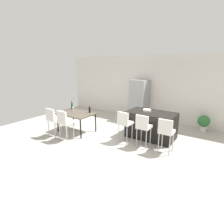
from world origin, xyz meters
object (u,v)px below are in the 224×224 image
at_px(bar_chair_right, 166,130).
at_px(wine_bottle_left, 72,106).
at_px(dining_chair_far, 65,121).
at_px(fruit_bowl, 147,110).
at_px(wine_bottle_end, 90,110).
at_px(refrigerator, 139,100).
at_px(bar_chair_middle, 143,126).
at_px(dining_table, 76,115).
at_px(potted_plant, 204,122).
at_px(bar_chair_left, 125,122).
at_px(dining_chair_near, 53,118).
at_px(kitchen_island, 151,125).
at_px(wine_glass_middle, 73,107).

bearing_deg(bar_chair_right, wine_bottle_left, 178.16).
distance_m(dining_chair_far, fruit_bowl, 2.83).
distance_m(wine_bottle_end, refrigerator, 2.57).
height_order(bar_chair_middle, dining_table, bar_chair_middle).
bearing_deg(bar_chair_right, dining_chair_far, -161.53).
distance_m(bar_chair_right, potted_plant, 2.63).
relative_size(refrigerator, potted_plant, 2.88).
bearing_deg(bar_chair_left, bar_chair_middle, -0.01).
bearing_deg(dining_chair_near, bar_chair_middle, 19.10).
bearing_deg(bar_chair_right, fruit_bowl, 138.09).
bearing_deg(dining_chair_near, bar_chair_left, 24.01).
distance_m(kitchen_island, bar_chair_left, 1.05).
bearing_deg(bar_chair_right, bar_chair_left, 180.00).
bearing_deg(dining_table, wine_bottle_left, 149.55).
relative_size(bar_chair_right, wine_glass_middle, 6.03).
bearing_deg(refrigerator, dining_chair_far, -105.14).
height_order(kitchen_island, potted_plant, kitchen_island).
relative_size(bar_chair_right, dining_chair_near, 1.00).
height_order(kitchen_island, dining_chair_near, dining_chair_near).
distance_m(bar_chair_middle, refrigerator, 2.91).
relative_size(bar_chair_right, dining_chair_far, 1.00).
bearing_deg(dining_table, wine_bottle_end, 38.24).
bearing_deg(wine_bottle_left, potted_plant, 27.90).
distance_m(bar_chair_middle, wine_glass_middle, 3.04).
xyz_separation_m(dining_chair_far, refrigerator, (0.96, 3.56, 0.22)).
height_order(refrigerator, potted_plant, refrigerator).
distance_m(dining_chair_far, potted_plant, 5.14).
height_order(bar_chair_left, fruit_bowl, bar_chair_left).
bearing_deg(potted_plant, dining_chair_far, -136.16).
relative_size(kitchen_island, refrigerator, 0.89).
bearing_deg(bar_chair_left, wine_bottle_left, 177.18).
distance_m(dining_chair_far, refrigerator, 3.70).
distance_m(bar_chair_left, fruit_bowl, 0.99).
bearing_deg(dining_chair_far, wine_bottle_end, 84.97).
relative_size(bar_chair_right, refrigerator, 0.57).
height_order(bar_chair_right, refrigerator, refrigerator).
relative_size(fruit_bowl, potted_plant, 0.44).
height_order(bar_chair_right, fruit_bowl, bar_chair_right).
distance_m(dining_table, refrigerator, 3.03).
relative_size(bar_chair_left, bar_chair_middle, 1.00).
bearing_deg(kitchen_island, wine_glass_middle, -163.93).
xyz_separation_m(bar_chair_left, wine_bottle_left, (-2.55, 0.13, 0.18)).
xyz_separation_m(kitchen_island, wine_bottle_end, (-2.16, -0.74, 0.39)).
xyz_separation_m(wine_bottle_left, fruit_bowl, (2.92, 0.76, 0.08)).
height_order(bar_chair_middle, potted_plant, bar_chair_middle).
bearing_deg(wine_bottle_left, bar_chair_left, -2.82).
bearing_deg(dining_table, dining_chair_far, -70.12).
distance_m(wine_bottle_left, wine_glass_middle, 0.20).
height_order(wine_bottle_end, refrigerator, refrigerator).
xyz_separation_m(kitchen_island, bar_chair_left, (-0.56, -0.86, 0.24)).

